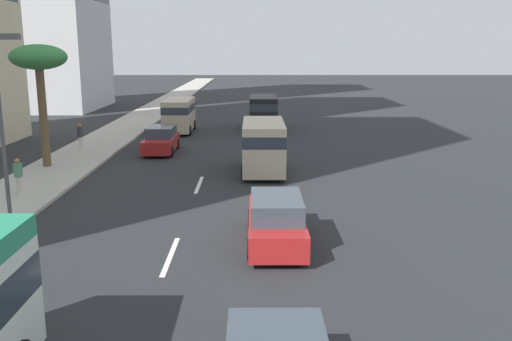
{
  "coord_description": "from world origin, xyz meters",
  "views": [
    {
      "loc": [
        -3.36,
        -2.53,
        6.16
      ],
      "look_at": [
        18.64,
        -2.63,
        1.29
      ],
      "focal_mm": 38.73,
      "sensor_mm": 36.0,
      "label": 1
    }
  ],
  "objects_px": {
    "car_second": "(161,140)",
    "palm_tree": "(39,62)",
    "pedestrian_near_lamp": "(80,136)",
    "pedestrian_mid_block": "(18,175)",
    "car_lead": "(276,221)",
    "van_sixth": "(263,110)",
    "van_fifth": "(179,113)",
    "street_lamp": "(3,107)",
    "van_fourth": "(263,144)"
  },
  "relations": [
    {
      "from": "van_fifth",
      "to": "palm_tree",
      "type": "xyz_separation_m",
      "value": [
        -12.97,
        5.24,
        4.09
      ]
    },
    {
      "from": "van_fourth",
      "to": "pedestrian_near_lamp",
      "type": "xyz_separation_m",
      "value": [
        5.75,
        11.03,
        -0.47
      ]
    },
    {
      "from": "pedestrian_mid_block",
      "to": "street_lamp",
      "type": "relative_size",
      "value": 0.24
    },
    {
      "from": "car_lead",
      "to": "car_second",
      "type": "distance_m",
      "value": 17.27
    },
    {
      "from": "street_lamp",
      "to": "van_fifth",
      "type": "bearing_deg",
      "value": -7.39
    },
    {
      "from": "car_lead",
      "to": "car_second",
      "type": "relative_size",
      "value": 1.11
    },
    {
      "from": "pedestrian_near_lamp",
      "to": "street_lamp",
      "type": "bearing_deg",
      "value": -33.05
    },
    {
      "from": "car_second",
      "to": "palm_tree",
      "type": "height_order",
      "value": "palm_tree"
    },
    {
      "from": "van_fifth",
      "to": "car_lead",
      "type": "bearing_deg",
      "value": 14.53
    },
    {
      "from": "car_second",
      "to": "van_fourth",
      "type": "bearing_deg",
      "value": 47.47
    },
    {
      "from": "van_sixth",
      "to": "street_lamp",
      "type": "bearing_deg",
      "value": 159.17
    },
    {
      "from": "pedestrian_near_lamp",
      "to": "van_sixth",
      "type": "bearing_deg",
      "value": 90.3
    },
    {
      "from": "palm_tree",
      "to": "pedestrian_near_lamp",
      "type": "bearing_deg",
      "value": -3.46
    },
    {
      "from": "car_second",
      "to": "pedestrian_near_lamp",
      "type": "distance_m",
      "value": 4.94
    },
    {
      "from": "van_fourth",
      "to": "palm_tree",
      "type": "bearing_deg",
      "value": 85.35
    },
    {
      "from": "van_sixth",
      "to": "pedestrian_near_lamp",
      "type": "height_order",
      "value": "van_sixth"
    },
    {
      "from": "van_fourth",
      "to": "van_fifth",
      "type": "relative_size",
      "value": 1.0
    },
    {
      "from": "car_second",
      "to": "palm_tree",
      "type": "xyz_separation_m",
      "value": [
        -4.68,
        5.22,
        4.76
      ]
    },
    {
      "from": "car_second",
      "to": "palm_tree",
      "type": "bearing_deg",
      "value": -48.14
    },
    {
      "from": "car_lead",
      "to": "palm_tree",
      "type": "xyz_separation_m",
      "value": [
        11.39,
        11.55,
        4.74
      ]
    },
    {
      "from": "van_fourth",
      "to": "van_sixth",
      "type": "height_order",
      "value": "van_fourth"
    },
    {
      "from": "pedestrian_near_lamp",
      "to": "street_lamp",
      "type": "relative_size",
      "value": 0.24
    },
    {
      "from": "van_sixth",
      "to": "pedestrian_near_lamp",
      "type": "relative_size",
      "value": 3.28
    },
    {
      "from": "palm_tree",
      "to": "street_lamp",
      "type": "xyz_separation_m",
      "value": [
        -9.58,
        -2.31,
        -1.29
      ]
    },
    {
      "from": "van_fifth",
      "to": "palm_tree",
      "type": "relative_size",
      "value": 0.82
    },
    {
      "from": "pedestrian_mid_block",
      "to": "car_lead",
      "type": "bearing_deg",
      "value": -107.6
    },
    {
      "from": "van_fifth",
      "to": "pedestrian_mid_block",
      "type": "distance_m",
      "value": 19.24
    },
    {
      "from": "van_fifth",
      "to": "pedestrian_mid_block",
      "type": "height_order",
      "value": "van_fifth"
    },
    {
      "from": "pedestrian_near_lamp",
      "to": "palm_tree",
      "type": "relative_size",
      "value": 0.25
    },
    {
      "from": "car_second",
      "to": "van_sixth",
      "type": "height_order",
      "value": "van_sixth"
    },
    {
      "from": "van_sixth",
      "to": "van_fifth",
      "type": "bearing_deg",
      "value": 105.69
    },
    {
      "from": "car_second",
      "to": "pedestrian_near_lamp",
      "type": "bearing_deg",
      "value": -91.78
    },
    {
      "from": "car_second",
      "to": "van_fifth",
      "type": "distance_m",
      "value": 8.32
    },
    {
      "from": "van_sixth",
      "to": "pedestrian_mid_block",
      "type": "height_order",
      "value": "van_sixth"
    },
    {
      "from": "car_lead",
      "to": "palm_tree",
      "type": "bearing_deg",
      "value": 45.4
    },
    {
      "from": "car_second",
      "to": "pedestrian_mid_block",
      "type": "distance_m",
      "value": 11.3
    },
    {
      "from": "van_sixth",
      "to": "pedestrian_near_lamp",
      "type": "bearing_deg",
      "value": 131.33
    },
    {
      "from": "van_fourth",
      "to": "palm_tree",
      "type": "relative_size",
      "value": 0.82
    },
    {
      "from": "van_fifth",
      "to": "street_lamp",
      "type": "height_order",
      "value": "street_lamp"
    },
    {
      "from": "pedestrian_mid_block",
      "to": "palm_tree",
      "type": "xyz_separation_m",
      "value": [
        5.78,
        0.96,
        4.51
      ]
    },
    {
      "from": "pedestrian_mid_block",
      "to": "street_lamp",
      "type": "bearing_deg",
      "value": -150.1
    },
    {
      "from": "pedestrian_near_lamp",
      "to": "palm_tree",
      "type": "height_order",
      "value": "palm_tree"
    },
    {
      "from": "car_lead",
      "to": "street_lamp",
      "type": "relative_size",
      "value": 0.73
    },
    {
      "from": "van_fifth",
      "to": "van_fourth",
      "type": "bearing_deg",
      "value": 23.66
    },
    {
      "from": "car_lead",
      "to": "car_second",
      "type": "xyz_separation_m",
      "value": [
        16.07,
        6.33,
        -0.02
      ]
    },
    {
      "from": "van_fourth",
      "to": "van_fifth",
      "type": "height_order",
      "value": "van_fourth"
    },
    {
      "from": "car_second",
      "to": "pedestrian_mid_block",
      "type": "relative_size",
      "value": 2.78
    },
    {
      "from": "pedestrian_mid_block",
      "to": "pedestrian_near_lamp",
      "type": "bearing_deg",
      "value": 13.92
    },
    {
      "from": "car_lead",
      "to": "van_sixth",
      "type": "height_order",
      "value": "van_sixth"
    },
    {
      "from": "car_second",
      "to": "van_fifth",
      "type": "relative_size",
      "value": 0.84
    }
  ]
}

